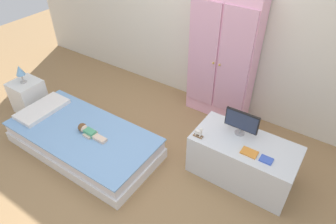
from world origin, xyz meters
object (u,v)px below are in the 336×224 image
(doll, at_px, (87,131))
(book_orange, at_px, (249,152))
(nightstand, at_px, (29,96))
(tv_monitor, at_px, (242,122))
(tv_stand, at_px, (242,159))
(bed, at_px, (84,140))
(rocking_horse_toy, at_px, (199,132))
(table_lamp, at_px, (20,71))
(wardrobe, at_px, (222,58))
(book_blue, at_px, (266,160))

(doll, relative_size, book_orange, 2.62)
(nightstand, distance_m, tv_monitor, 2.77)
(tv_stand, height_order, tv_monitor, tv_monitor)
(bed, bearing_deg, doll, 7.13)
(nightstand, bearing_deg, bed, -6.43)
(rocking_horse_toy, bearing_deg, tv_monitor, 40.60)
(table_lamp, bearing_deg, rocking_horse_toy, 7.62)
(table_lamp, distance_m, rocking_horse_toy, 2.39)
(bed, bearing_deg, table_lamp, 173.57)
(bed, xyz_separation_m, nightstand, (-1.14, 0.13, 0.09))
(tv_monitor, bearing_deg, doll, -154.17)
(wardrobe, xyz_separation_m, tv_stand, (0.70, -0.86, -0.56))
(doll, bearing_deg, book_orange, 16.91)
(book_orange, bearing_deg, doll, -163.09)
(bed, distance_m, table_lamp, 1.24)
(tv_monitor, bearing_deg, nightstand, -167.67)
(bed, relative_size, nightstand, 3.96)
(wardrobe, bearing_deg, tv_stand, -50.75)
(tv_stand, xyz_separation_m, book_orange, (0.08, -0.12, 0.24))
(tv_stand, distance_m, rocking_horse_toy, 0.54)
(doll, height_order, tv_monitor, tv_monitor)
(doll, xyz_separation_m, book_orange, (1.64, 0.50, 0.17))
(nightstand, xyz_separation_m, table_lamp, (0.00, -0.00, 0.38))
(tv_monitor, distance_m, rocking_horse_toy, 0.42)
(bed, relative_size, table_lamp, 7.31)
(bed, distance_m, tv_stand, 1.76)
(rocking_horse_toy, bearing_deg, doll, -159.12)
(doll, height_order, wardrobe, wardrobe)
(tv_monitor, bearing_deg, table_lamp, -167.67)
(table_lamp, height_order, wardrobe, wardrobe)
(book_orange, distance_m, book_blue, 0.16)
(tv_monitor, bearing_deg, book_orange, -48.05)
(wardrobe, height_order, tv_monitor, wardrobe)
(rocking_horse_toy, bearing_deg, nightstand, -172.38)
(wardrobe, xyz_separation_m, rocking_horse_toy, (0.28, -1.04, -0.27))
(wardrobe, height_order, tv_stand, wardrobe)
(wardrobe, height_order, book_orange, wardrobe)
(tv_stand, bearing_deg, rocking_horse_toy, -156.87)
(bed, relative_size, rocking_horse_toy, 14.48)
(doll, xyz_separation_m, table_lamp, (-1.23, 0.12, 0.29))
(bed, distance_m, rocking_horse_toy, 1.36)
(rocking_horse_toy, height_order, book_blue, rocking_horse_toy)
(table_lamp, distance_m, tv_monitor, 2.74)
(bed, height_order, book_blue, book_blue)
(doll, xyz_separation_m, wardrobe, (0.86, 1.48, 0.48))
(table_lamp, height_order, tv_stand, table_lamp)
(nightstand, height_order, tv_stand, tv_stand)
(table_lamp, bearing_deg, bed, -6.43)
(doll, distance_m, table_lamp, 1.27)
(rocking_horse_toy, distance_m, book_blue, 0.66)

